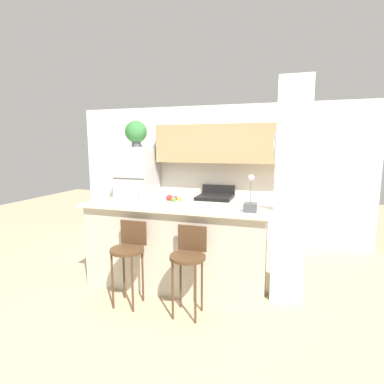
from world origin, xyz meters
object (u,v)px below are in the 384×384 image
(stove_range, at_px, (215,220))
(fruit_bowl, at_px, (174,202))
(trash_bin, at_px, (160,233))
(potted_plant_on_fridge, at_px, (136,132))
(orchid_vase, at_px, (250,203))
(bar_stool_left, at_px, (129,250))
(refrigerator, at_px, (138,193))
(bar_stool_right, at_px, (189,257))

(stove_range, height_order, fruit_bowl, fruit_bowl)
(stove_range, bearing_deg, trash_bin, -163.86)
(potted_plant_on_fridge, height_order, orchid_vase, potted_plant_on_fridge)
(stove_range, height_order, bar_stool_left, stove_range)
(refrigerator, xyz_separation_m, orchid_vase, (2.39, -1.90, 0.29))
(fruit_bowl, height_order, trash_bin, fruit_bowl)
(stove_range, height_order, trash_bin, stove_range)
(orchid_vase, height_order, trash_bin, orchid_vase)
(stove_range, relative_size, orchid_vase, 2.58)
(refrigerator, relative_size, fruit_bowl, 6.24)
(refrigerator, distance_m, bar_stool_left, 2.57)
(refrigerator, relative_size, orchid_vase, 4.30)
(fruit_bowl, bearing_deg, refrigerator, 129.07)
(refrigerator, relative_size, bar_stool_left, 1.87)
(bar_stool_left, distance_m, potted_plant_on_fridge, 2.92)
(bar_stool_left, distance_m, fruit_bowl, 0.81)
(orchid_vase, distance_m, fruit_bowl, 0.97)
(refrigerator, xyz_separation_m, fruit_bowl, (1.43, -1.76, 0.23))
(potted_plant_on_fridge, distance_m, orchid_vase, 3.17)
(bar_stool_right, bearing_deg, fruit_bowl, 124.09)
(bar_stool_right, relative_size, fruit_bowl, 3.33)
(refrigerator, bearing_deg, orchid_vase, -38.45)
(refrigerator, relative_size, potted_plant_on_fridge, 3.63)
(refrigerator, height_order, bar_stool_right, refrigerator)
(trash_bin, bearing_deg, stove_range, 16.14)
(bar_stool_right, xyz_separation_m, trash_bin, (-1.24, 2.07, -0.45))
(refrigerator, distance_m, orchid_vase, 3.06)
(fruit_bowl, bearing_deg, bar_stool_left, -122.12)
(stove_range, distance_m, bar_stool_right, 2.38)
(refrigerator, relative_size, stove_range, 1.67)
(bar_stool_left, relative_size, potted_plant_on_fridge, 1.94)
(refrigerator, distance_m, bar_stool_right, 2.94)
(bar_stool_left, bearing_deg, potted_plant_on_fridge, 115.20)
(refrigerator, xyz_separation_m, potted_plant_on_fridge, (-0.00, 0.00, 1.16))
(potted_plant_on_fridge, bearing_deg, stove_range, 1.71)
(refrigerator, distance_m, trash_bin, 0.93)
(orchid_vase, bearing_deg, stove_range, 113.59)
(stove_range, distance_m, bar_stool_left, 2.41)
(refrigerator, xyz_separation_m, bar_stool_left, (1.09, -2.31, -0.25))
(bar_stool_left, bearing_deg, refrigerator, 115.20)
(bar_stool_left, distance_m, trash_bin, 2.19)
(refrigerator, xyz_separation_m, bar_stool_right, (1.80, -2.31, -0.25))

